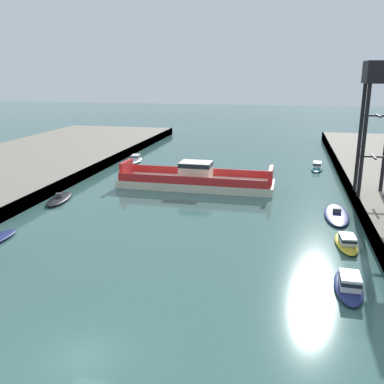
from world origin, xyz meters
The scene contains 9 objects.
ground_plane centered at (0.00, 0.00, 0.00)m, with size 400.00×400.00×0.00m, color #3D6660.
chain_ferry centered at (-1.56, 38.14, 1.10)m, with size 21.61×6.11×3.65m.
moored_boat_near_left centered at (15.69, 53.73, 0.46)m, with size 2.32×5.73×1.23m.
moored_boat_mid_left centered at (-16.90, 27.91, 0.27)m, with size 3.03×6.64×1.02m.
moored_boat_mid_right centered at (16.49, 29.07, 0.23)m, with size 2.83×8.29×0.94m.
moored_boat_far_left centered at (-15.83, 53.10, 0.49)m, with size 2.29×6.00×1.31m.
moored_boat_far_right centered at (15.64, 11.37, 0.53)m, with size 2.11×6.02×1.43m.
moored_boat_upstream_a centered at (16.51, 20.30, 0.43)m, with size 2.19×5.91×1.15m.
crane_tower centered at (20.58, 33.92, 13.95)m, with size 3.89×3.89×15.25m.
Camera 1 is at (10.56, -19.27, 15.59)m, focal length 40.46 mm.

